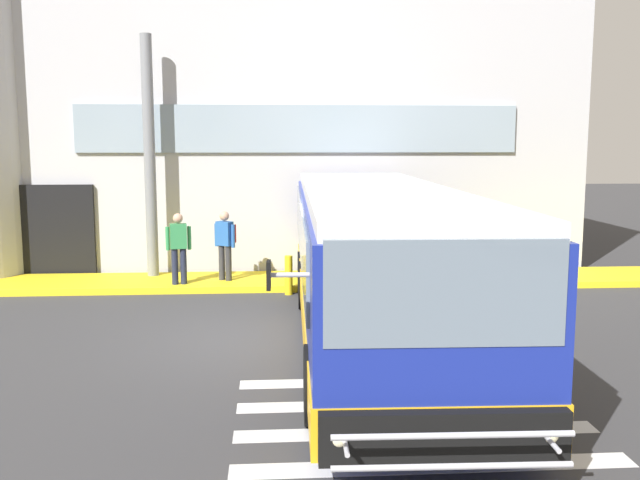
{
  "coord_description": "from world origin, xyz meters",
  "views": [
    {
      "loc": [
        0.28,
        -12.14,
        3.46
      ],
      "look_at": [
        1.25,
        1.86,
        1.5
      ],
      "focal_mm": 39.34,
      "sensor_mm": 36.0,
      "label": 1
    }
  ],
  "objects": [
    {
      "name": "ground_plane",
      "position": [
        0.0,
        0.0,
        -0.01
      ],
      "size": [
        80.0,
        90.0,
        0.02
      ],
      "primitive_type": "cube",
      "color": "#353538",
      "rests_on": "ground"
    },
    {
      "name": "bay_paint_stripes",
      "position": [
        2.0,
        -4.2,
        0.0
      ],
      "size": [
        4.4,
        3.96,
        0.01
      ],
      "color": "silver",
      "rests_on": "ground"
    },
    {
      "name": "terminal_building",
      "position": [
        -0.67,
        11.54,
        4.1
      ],
      "size": [
        19.06,
        13.8,
        8.23
      ],
      "color": "#B7B7BC",
      "rests_on": "ground"
    },
    {
      "name": "boarding_curb",
      "position": [
        0.0,
        4.8,
        0.07
      ],
      "size": [
        21.26,
        2.0,
        0.15
      ],
      "primitive_type": "cube",
      "color": "yellow",
      "rests_on": "ground"
    },
    {
      "name": "entry_support_column",
      "position": [
        -2.7,
        5.4,
        3.1
      ],
      "size": [
        0.28,
        0.28,
        5.9
      ],
      "primitive_type": "cylinder",
      "color": "slate",
      "rests_on": "boarding_curb"
    },
    {
      "name": "bus_main_foreground",
      "position": [
        2.08,
        -0.17,
        1.33
      ],
      "size": [
        3.32,
        11.67,
        2.7
      ],
      "color": "navy",
      "rests_on": "ground"
    },
    {
      "name": "passenger_near_column",
      "position": [
        -1.9,
        4.23,
        1.08
      ],
      "size": [
        0.58,
        0.29,
        1.68
      ],
      "color": "#1E2338",
      "rests_on": "boarding_curb"
    },
    {
      "name": "passenger_by_doorway",
      "position": [
        -0.84,
        4.67,
        1.11
      ],
      "size": [
        0.52,
        0.5,
        1.68
      ],
      "color": "#2D2D33",
      "rests_on": "boarding_curb"
    },
    {
      "name": "safety_bollard_yellow",
      "position": [
        0.65,
        3.6,
        0.45
      ],
      "size": [
        0.18,
        0.18,
        0.9
      ],
      "primitive_type": "cylinder",
      "color": "yellow",
      "rests_on": "ground"
    }
  ]
}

